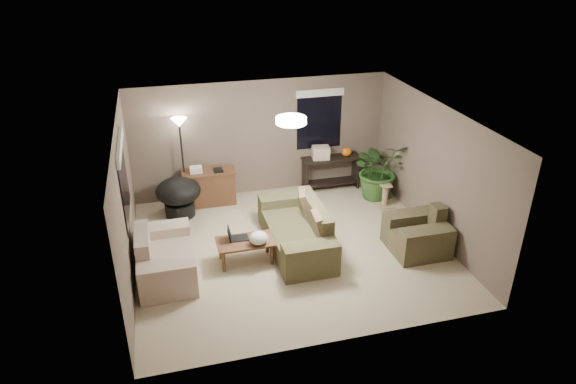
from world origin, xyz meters
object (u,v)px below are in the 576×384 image
object	(u,v)px
armchair	(418,235)
cat_scratching_post	(385,197)
coffee_table	(246,244)
floor_lamp	(180,133)
main_sofa	(298,232)
papasan_chair	(179,195)
desk	(210,187)
houseplant	(379,175)
console_table	(331,170)
loveseat	(164,259)

from	to	relation	value
armchair	cat_scratching_post	xyz separation A→B (m)	(0.14, 1.70, -0.08)
coffee_table	floor_lamp	world-z (taller)	floor_lamp
main_sofa	papasan_chair	size ratio (longest dim) A/B	2.40
armchair	papasan_chair	distance (m)	4.72
papasan_chair	desk	bearing A→B (deg)	29.55
houseplant	console_table	bearing A→B (deg)	141.95
armchair	houseplant	distance (m)	2.17
console_table	armchair	bearing A→B (deg)	-76.45
main_sofa	coffee_table	distance (m)	1.04
loveseat	papasan_chair	size ratio (longest dim) A/B	1.74
desk	papasan_chair	xyz separation A→B (m)	(-0.66, -0.37, 0.09)
floor_lamp	desk	bearing A→B (deg)	-9.29
coffee_table	cat_scratching_post	world-z (taller)	cat_scratching_post
main_sofa	cat_scratching_post	xyz separation A→B (m)	(2.19, 1.05, -0.08)
houseplant	cat_scratching_post	xyz separation A→B (m)	(-0.04, -0.45, -0.30)
console_table	floor_lamp	bearing A→B (deg)	179.54
armchair	floor_lamp	xyz separation A→B (m)	(-3.89, 2.85, 1.30)
loveseat	console_table	xyz separation A→B (m)	(3.77, 2.46, 0.14)
coffee_table	desk	size ratio (longest dim) A/B	0.91
main_sofa	papasan_chair	distance (m)	2.67
coffee_table	floor_lamp	xyz separation A→B (m)	(-0.83, 2.45, 1.24)
armchair	cat_scratching_post	world-z (taller)	armchair
armchair	floor_lamp	world-z (taller)	floor_lamp
main_sofa	floor_lamp	size ratio (longest dim) A/B	1.15
console_table	papasan_chair	size ratio (longest dim) A/B	1.42
desk	main_sofa	bearing A→B (deg)	-57.63
console_table	main_sofa	bearing A→B (deg)	-122.18
armchair	coffee_table	world-z (taller)	armchair
main_sofa	console_table	world-z (taller)	main_sofa
desk	console_table	xyz separation A→B (m)	(2.72, 0.05, 0.06)
console_table	floor_lamp	xyz separation A→B (m)	(-3.21, 0.03, 1.16)
main_sofa	cat_scratching_post	size ratio (longest dim) A/B	4.40
loveseat	houseplant	size ratio (longest dim) A/B	1.22
armchair	coffee_table	distance (m)	3.09
main_sofa	coffee_table	world-z (taller)	main_sofa
console_table	houseplant	size ratio (longest dim) A/B	0.99
armchair	houseplant	size ratio (longest dim) A/B	0.76
main_sofa	floor_lamp	world-z (taller)	floor_lamp
coffee_table	floor_lamp	size ratio (longest dim) A/B	0.52
loveseat	floor_lamp	size ratio (longest dim) A/B	0.84
loveseat	armchair	bearing A→B (deg)	-4.75
papasan_chair	floor_lamp	xyz separation A→B (m)	(0.17, 0.45, 1.13)
houseplant	papasan_chair	bearing A→B (deg)	176.72
loveseat	armchair	distance (m)	4.46
floor_lamp	cat_scratching_post	distance (m)	4.41
loveseat	console_table	bearing A→B (deg)	33.11
houseplant	loveseat	bearing A→B (deg)	-158.88
console_table	cat_scratching_post	bearing A→B (deg)	-53.94
desk	houseplant	distance (m)	3.63
papasan_chair	cat_scratching_post	world-z (taller)	papasan_chair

